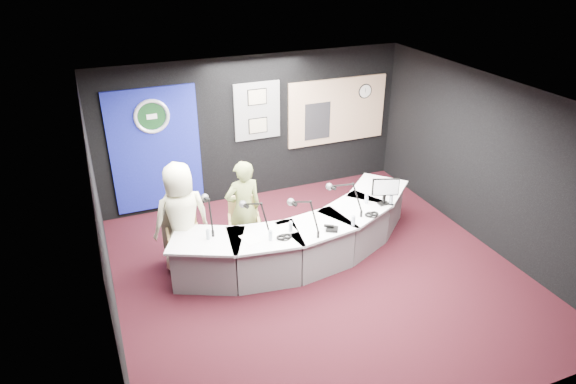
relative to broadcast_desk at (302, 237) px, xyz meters
name	(u,v)px	position (x,y,z in m)	size (l,w,h in m)	color
ground	(319,274)	(0.05, -0.55, -0.38)	(6.00, 6.00, 0.00)	black
ceiling	(325,99)	(0.05, -0.55, 2.42)	(6.00, 6.00, 0.02)	silver
wall_back	(255,128)	(0.05, 2.45, 1.02)	(6.00, 0.02, 2.80)	black
wall_front	(457,327)	(0.05, -3.55, 1.02)	(6.00, 0.02, 2.80)	black
wall_left	(103,236)	(-2.95, -0.55, 1.02)	(0.02, 6.00, 2.80)	black
wall_right	(488,163)	(3.05, -0.55, 1.02)	(0.02, 6.00, 2.80)	black
broadcast_desk	(302,237)	(0.00, 0.00, 0.00)	(4.50, 1.90, 0.75)	silver
backdrop_panel	(156,150)	(-1.85, 2.42, 0.88)	(1.60, 0.05, 2.30)	navy
agency_seal	(152,116)	(-1.85, 2.38, 1.52)	(0.63, 0.63, 0.07)	silver
seal_center	(152,116)	(-1.85, 2.38, 1.52)	(0.48, 0.48, 0.01)	#0E3314
pinboard	(257,111)	(0.10, 2.42, 1.38)	(0.90, 0.04, 1.10)	slate
framed_photo_upper	(257,97)	(0.10, 2.39, 1.65)	(0.34, 0.02, 0.27)	gray
framed_photo_lower	(258,126)	(0.10, 2.39, 1.09)	(0.34, 0.02, 0.27)	gray
booth_window_frame	(337,111)	(1.80, 2.42, 1.18)	(2.12, 0.06, 1.32)	tan
booth_glow	(337,111)	(1.80, 2.41, 1.18)	(2.00, 0.02, 1.20)	beige
equipment_rack	(317,121)	(1.35, 2.39, 1.03)	(0.55, 0.02, 0.75)	black
wall_clock	(365,91)	(2.40, 2.39, 1.52)	(0.28, 0.28, 0.01)	white
armchair_left	(184,240)	(-1.82, 0.43, 0.12)	(0.56, 0.56, 0.99)	#A8874C
armchair_right	(244,225)	(-0.83, 0.46, 0.16)	(0.60, 0.60, 1.07)	#A8874C
draped_jacket	(178,226)	(-1.86, 0.68, 0.24)	(0.50, 0.10, 0.70)	slate
person_man	(182,218)	(-1.82, 0.43, 0.51)	(0.87, 0.57, 1.78)	beige
person_woman	(244,209)	(-0.83, 0.46, 0.45)	(0.60, 0.40, 1.65)	olive
computer_monitor	(385,187)	(1.41, -0.11, 0.70)	(0.41, 0.02, 0.28)	black
desk_phone	(332,229)	(0.24, -0.55, 0.40)	(0.18, 0.14, 0.04)	black
headphones_near	(372,214)	(1.03, -0.37, 0.39)	(0.22, 0.22, 0.04)	black
headphones_far	(284,237)	(-0.50, -0.47, 0.39)	(0.21, 0.21, 0.04)	black
paper_stack	(250,239)	(-0.97, -0.32, 0.38)	(0.22, 0.31, 0.00)	white
notepad	(287,228)	(-0.36, -0.24, 0.38)	(0.21, 0.30, 0.00)	white
boom_mic_a	(208,209)	(-1.44, 0.27, 0.68)	(0.17, 0.74, 0.60)	black
boom_mic_b	(256,214)	(-0.82, -0.14, 0.68)	(0.34, 0.70, 0.60)	black
boom_mic_c	(304,212)	(-0.13, -0.36, 0.68)	(0.31, 0.71, 0.60)	black
boom_mic_d	(345,194)	(0.70, -0.07, 0.68)	(0.43, 0.66, 0.60)	black
water_bottles	(309,219)	(-0.01, -0.25, 0.46)	(3.13, 0.62, 0.18)	silver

